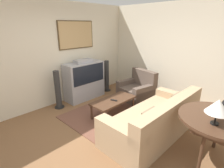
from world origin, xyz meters
TOP-DOWN VIEW (x-y plane):
  - ground_plane at (0.00, 0.00)m, footprint 12.00×12.00m
  - wall_back at (0.01, 2.13)m, footprint 12.00×0.10m
  - wall_right at (2.63, 0.00)m, footprint 0.06×12.00m
  - area_rug at (0.57, 0.57)m, footprint 1.95×1.64m
  - tv at (0.82, 1.82)m, footprint 1.17×0.48m
  - couch at (0.64, -0.67)m, footprint 2.22×1.01m
  - armchair at (1.82, 0.63)m, footprint 0.96×1.03m
  - coffee_table at (0.65, 0.48)m, footprint 1.14×0.51m
  - console_table at (0.64, -1.73)m, footprint 1.17×1.17m
  - table_lamp at (0.39, -1.71)m, footprint 0.32×0.32m
  - mantel_clock at (0.87, -1.72)m, footprint 0.17×0.10m
  - remote at (0.62, 0.43)m, footprint 0.09×0.17m
  - speaker_tower_left at (-0.07, 1.79)m, footprint 0.26×0.26m
  - speaker_tower_right at (1.71, 1.79)m, footprint 0.26×0.26m

SIDE VIEW (x-z plane):
  - ground_plane at x=0.00m, z-range 0.00..0.00m
  - area_rug at x=0.57m, z-range 0.00..0.01m
  - armchair at x=1.82m, z-range -0.15..0.71m
  - couch at x=0.64m, z-range -0.12..0.71m
  - coffee_table at x=0.65m, z-range 0.16..0.56m
  - remote at x=0.62m, z-range 0.40..0.42m
  - speaker_tower_left at x=-0.07m, z-range -0.03..0.99m
  - speaker_tower_right at x=1.71m, z-range -0.03..0.99m
  - tv at x=0.82m, z-range -0.03..1.15m
  - console_table at x=0.64m, z-range 0.33..1.12m
  - mantel_clock at x=0.87m, z-range 0.79..0.97m
  - table_lamp at x=0.39m, z-range 0.88..1.25m
  - wall_right at x=2.63m, z-range 0.00..2.70m
  - wall_back at x=0.01m, z-range 0.01..2.71m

